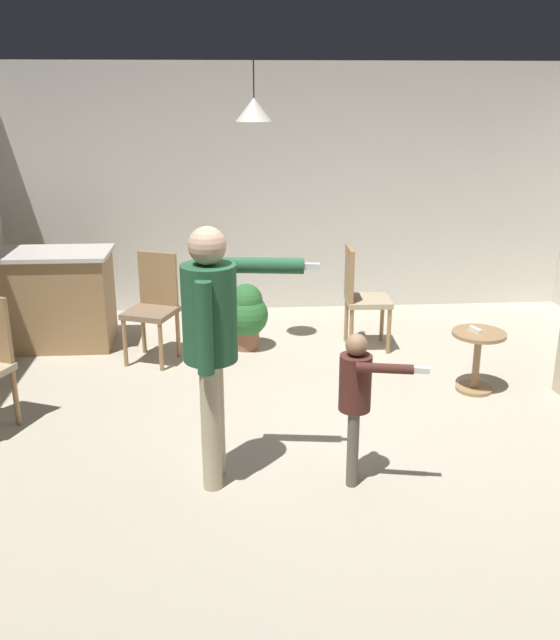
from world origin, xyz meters
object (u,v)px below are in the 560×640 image
at_px(kitchen_counter, 48,299).
at_px(spare_remote_on_table, 475,330).
at_px(dining_chair_by_counter, 361,294).
at_px(dining_chair_centre_back, 154,303).
at_px(person_adult, 212,330).
at_px(person_child, 357,392).
at_px(side_table_by_couch, 477,354).
at_px(potted_plant_corner, 246,313).

height_order(kitchen_counter, spare_remote_on_table, kitchen_counter).
bearing_deg(dining_chair_by_counter, dining_chair_centre_back, -83.49).
relative_size(kitchen_counter, spare_remote_on_table, 9.69).
xyz_separation_m(person_adult, person_child, (0.88, -0.07, -0.41)).
bearing_deg(spare_remote_on_table, kitchen_counter, 160.37).
height_order(kitchen_counter, dining_chair_centre_back, dining_chair_centre_back).
relative_size(person_adult, person_child, 1.65).
distance_m(side_table_by_couch, dining_chair_by_counter, 1.36).
height_order(person_child, dining_chair_by_counter, person_child).
height_order(dining_chair_by_counter, potted_plant_corner, dining_chair_by_counter).
bearing_deg(person_child, dining_chair_by_counter, 179.88).
distance_m(person_child, spare_remote_on_table, 1.83).
xyz_separation_m(dining_chair_by_counter, dining_chair_centre_back, (-1.96, -0.17, 0.00)).
distance_m(person_adult, spare_remote_on_table, 2.52).
relative_size(kitchen_counter, potted_plant_corner, 1.94).
height_order(potted_plant_corner, spare_remote_on_table, potted_plant_corner).
xyz_separation_m(person_child, spare_remote_on_table, (1.23, 1.35, -0.09)).
bearing_deg(kitchen_counter, person_child, -46.60).
bearing_deg(spare_remote_on_table, side_table_by_couch, -3.86).
bearing_deg(potted_plant_corner, kitchen_counter, 173.71).
xyz_separation_m(potted_plant_corner, spare_remote_on_table, (1.86, -1.14, 0.18)).
bearing_deg(dining_chair_centre_back, person_adult, 126.30).
distance_m(side_table_by_couch, spare_remote_on_table, 0.21).
height_order(kitchen_counter, dining_chair_by_counter, dining_chair_by_counter).
relative_size(side_table_by_couch, person_adult, 0.31).
relative_size(person_child, dining_chair_centre_back, 1.01).
distance_m(person_child, potted_plant_corner, 2.58).
distance_m(side_table_by_couch, person_child, 1.87).
bearing_deg(dining_chair_by_counter, person_adult, -28.15).
distance_m(person_adult, person_child, 0.98).
height_order(side_table_by_couch, dining_chair_by_counter, dining_chair_by_counter).
relative_size(side_table_by_couch, potted_plant_corner, 0.80).
xyz_separation_m(person_adult, dining_chair_centre_back, (-0.60, 2.20, -0.49)).
bearing_deg(dining_chair_centre_back, side_table_by_couch, -177.59).
xyz_separation_m(kitchen_counter, dining_chair_by_counter, (3.02, -0.26, 0.07)).
distance_m(dining_chair_by_counter, spare_remote_on_table, 1.32).
bearing_deg(person_child, side_table_by_couch, 147.74).
height_order(dining_chair_centre_back, spare_remote_on_table, dining_chair_centre_back).
bearing_deg(person_adult, kitchen_counter, -140.37).
distance_m(side_table_by_couch, person_adult, 2.59).
bearing_deg(person_adult, dining_chair_by_counter, 157.37).
bearing_deg(side_table_by_couch, dining_chair_by_counter, 125.95).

